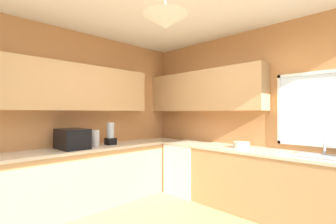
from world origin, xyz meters
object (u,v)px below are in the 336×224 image
Objects in this scene: dishwasher at (187,168)px; sink_assembly at (321,156)px; kettle at (95,138)px; bowl at (241,145)px; microwave at (72,139)px; blender_appliance at (111,135)px.

dishwasher is 1.50× the size of sink_assembly.
dishwasher is at bearing -178.97° from sink_assembly.
kettle is 3.07m from sink_assembly.
sink_assembly reaches higher than dishwasher.
dishwasher is 3.63× the size of bowl.
kettle is at bearing -113.94° from dishwasher.
dishwasher is 1.15m from bowl.
kettle reaches higher than bowl.
blender_appliance is (0.00, 0.63, 0.02)m from microwave.
blender_appliance reaches higher than bowl.
microwave reaches higher than bowl.
microwave is 0.35m from kettle.
microwave is (-0.66, -1.79, 0.61)m from dishwasher.
dishwasher is 1.47m from blender_appliance.
blender_appliance is (-0.66, -1.16, 0.63)m from dishwasher.
sink_assembly is 1.58× the size of blender_appliance.
blender_appliance reaches higher than dishwasher.
kettle is 0.29m from blender_appliance.
dishwasher is at bearing -178.32° from bowl.
kettle is 1.09× the size of bowl.
microwave reaches higher than dishwasher.
blender_appliance reaches higher than microwave.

